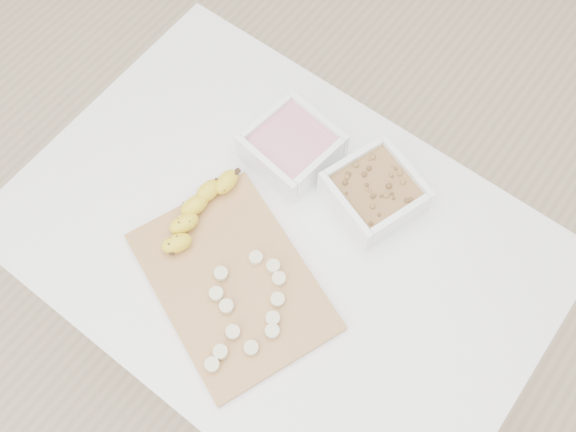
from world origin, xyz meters
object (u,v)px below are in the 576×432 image
Objects in this scene: table at (279,259)px; banana at (198,212)px; bowl_yogurt at (292,147)px; cutting_board at (232,281)px; bowl_granola at (374,192)px.

banana is (-0.15, -0.06, 0.13)m from table.
banana is at bearing -159.42° from table.
bowl_yogurt is (-0.09, 0.16, 0.13)m from table.
bowl_yogurt is 0.87× the size of banana.
cutting_board is 1.82× the size of banana.
bowl_yogurt is at bearing 83.61° from banana.
cutting_board is at bearing -75.21° from bowl_yogurt.
table is 2.75× the size of cutting_board.
bowl_granola is 0.98× the size of banana.
cutting_board is (-0.11, -0.29, -0.03)m from bowl_granola.
bowl_yogurt and bowl_granola have the same top height.
bowl_granola is at bearing 61.85° from table.
cutting_board is at bearing -110.69° from bowl_granola.
bowl_yogurt reaches higher than cutting_board.
bowl_yogurt reaches higher than table.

